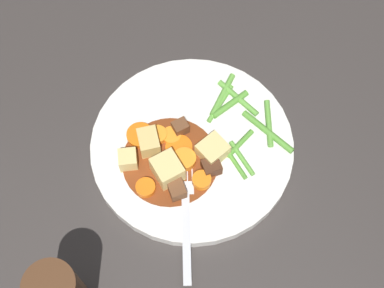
# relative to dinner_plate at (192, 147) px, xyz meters

# --- Properties ---
(ground_plane) EXTENTS (3.00, 3.00, 0.00)m
(ground_plane) POSITION_rel_dinner_plate_xyz_m (0.00, 0.00, -0.01)
(ground_plane) COLOR #383330
(dinner_plate) EXTENTS (0.27, 0.27, 0.02)m
(dinner_plate) POSITION_rel_dinner_plate_xyz_m (0.00, 0.00, 0.00)
(dinner_plate) COLOR white
(dinner_plate) RESTS_ON ground_plane
(stew_sauce) EXTENTS (0.13, 0.13, 0.00)m
(stew_sauce) POSITION_rel_dinner_plate_xyz_m (0.04, 0.01, 0.01)
(stew_sauce) COLOR brown
(stew_sauce) RESTS_ON dinner_plate
(carrot_slice_0) EXTENTS (0.04, 0.04, 0.01)m
(carrot_slice_0) POSITION_rel_dinner_plate_xyz_m (0.02, -0.02, 0.01)
(carrot_slice_0) COLOR orange
(carrot_slice_0) RESTS_ON dinner_plate
(carrot_slice_1) EXTENTS (0.04, 0.04, 0.01)m
(carrot_slice_1) POSITION_rel_dinner_plate_xyz_m (0.02, 0.02, 0.02)
(carrot_slice_1) COLOR orange
(carrot_slice_1) RESTS_ON dinner_plate
(carrot_slice_2) EXTENTS (0.04, 0.04, 0.01)m
(carrot_slice_2) POSITION_rel_dinner_plate_xyz_m (0.08, 0.04, 0.01)
(carrot_slice_2) COLOR orange
(carrot_slice_2) RESTS_ON dinner_plate
(carrot_slice_3) EXTENTS (0.03, 0.03, 0.01)m
(carrot_slice_3) POSITION_rel_dinner_plate_xyz_m (0.01, 0.06, 0.02)
(carrot_slice_3) COLOR orange
(carrot_slice_3) RESTS_ON dinner_plate
(carrot_slice_4) EXTENTS (0.05, 0.05, 0.01)m
(carrot_slice_4) POSITION_rel_dinner_plate_xyz_m (0.06, -0.04, 0.01)
(carrot_slice_4) COLOR orange
(carrot_slice_4) RESTS_ON dinner_plate
(carrot_slice_5) EXTENTS (0.05, 0.05, 0.01)m
(carrot_slice_5) POSITION_rel_dinner_plate_xyz_m (0.02, 0.00, 0.01)
(carrot_slice_5) COLOR orange
(carrot_slice_5) RESTS_ON dinner_plate
(carrot_slice_6) EXTENTS (0.03, 0.03, 0.01)m
(carrot_slice_6) POSITION_rel_dinner_plate_xyz_m (0.04, -0.03, 0.01)
(carrot_slice_6) COLOR orange
(carrot_slice_6) RESTS_ON dinner_plate
(potato_chunk_0) EXTENTS (0.03, 0.03, 0.02)m
(potato_chunk_0) POSITION_rel_dinner_plate_xyz_m (0.09, -0.01, 0.02)
(potato_chunk_0) COLOR #E5CC7A
(potato_chunk_0) RESTS_ON dinner_plate
(potato_chunk_1) EXTENTS (0.04, 0.04, 0.03)m
(potato_chunk_1) POSITION_rel_dinner_plate_xyz_m (0.05, 0.03, 0.02)
(potato_chunk_1) COLOR #E5CC7A
(potato_chunk_1) RESTS_ON dinner_plate
(potato_chunk_2) EXTENTS (0.03, 0.04, 0.03)m
(potato_chunk_2) POSITION_rel_dinner_plate_xyz_m (0.05, -0.02, 0.02)
(potato_chunk_2) COLOR #DBBC6B
(potato_chunk_2) RESTS_ON dinner_plate
(potato_chunk_3) EXTENTS (0.04, 0.04, 0.02)m
(potato_chunk_3) POSITION_rel_dinner_plate_xyz_m (-0.02, 0.02, 0.02)
(potato_chunk_3) COLOR #E5CC7A
(potato_chunk_3) RESTS_ON dinner_plate
(meat_chunk_0) EXTENTS (0.02, 0.02, 0.02)m
(meat_chunk_0) POSITION_rel_dinner_plate_xyz_m (0.05, 0.06, 0.02)
(meat_chunk_0) COLOR brown
(meat_chunk_0) RESTS_ON dinner_plate
(meat_chunk_1) EXTENTS (0.02, 0.02, 0.02)m
(meat_chunk_1) POSITION_rel_dinner_plate_xyz_m (0.01, -0.02, 0.02)
(meat_chunk_1) COLOR brown
(meat_chunk_1) RESTS_ON dinner_plate
(meat_chunk_2) EXTENTS (0.02, 0.02, 0.02)m
(meat_chunk_2) POSITION_rel_dinner_plate_xyz_m (-0.01, 0.04, 0.02)
(meat_chunk_2) COLOR #4C2B19
(meat_chunk_2) RESTS_ON dinner_plate
(green_bean_0) EXTENTS (0.06, 0.05, 0.01)m
(green_bean_0) POSITION_rel_dinner_plate_xyz_m (-0.07, -0.05, 0.01)
(green_bean_0) COLOR #66AD42
(green_bean_0) RESTS_ON dinner_plate
(green_bean_1) EXTENTS (0.05, 0.03, 0.01)m
(green_bean_1) POSITION_rel_dinner_plate_xyz_m (-0.06, 0.03, 0.01)
(green_bean_1) COLOR #599E38
(green_bean_1) RESTS_ON dinner_plate
(green_bean_2) EXTENTS (0.06, 0.02, 0.01)m
(green_bean_2) POSITION_rel_dinner_plate_xyz_m (-0.07, -0.03, 0.01)
(green_bean_2) COLOR #599E38
(green_bean_2) RESTS_ON dinner_plate
(green_bean_3) EXTENTS (0.01, 0.06, 0.01)m
(green_bean_3) POSITION_rel_dinner_plate_xyz_m (-0.04, 0.04, 0.01)
(green_bean_3) COLOR #599E38
(green_bean_3) RESTS_ON dinner_plate
(green_bean_4) EXTENTS (0.01, 0.05, 0.01)m
(green_bean_4) POSITION_rel_dinner_plate_xyz_m (-0.05, 0.05, 0.01)
(green_bean_4) COLOR #66AD42
(green_bean_4) RESTS_ON dinner_plate
(green_bean_5) EXTENTS (0.04, 0.08, 0.01)m
(green_bean_5) POSITION_rel_dinner_plate_xyz_m (-0.10, 0.03, 0.01)
(green_bean_5) COLOR #599E38
(green_bean_5) RESTS_ON dinner_plate
(green_bean_6) EXTENTS (0.06, 0.04, 0.01)m
(green_bean_6) POSITION_rel_dinner_plate_xyz_m (-0.06, -0.04, 0.01)
(green_bean_6) COLOR #66AD42
(green_bean_6) RESTS_ON dinner_plate
(green_bean_7) EXTENTS (0.03, 0.07, 0.01)m
(green_bean_7) POSITION_rel_dinner_plate_xyz_m (-0.09, -0.04, 0.01)
(green_bean_7) COLOR #66AD42
(green_bean_7) RESTS_ON dinner_plate
(green_bean_8) EXTENTS (0.03, 0.07, 0.01)m
(green_bean_8) POSITION_rel_dinner_plate_xyz_m (-0.11, 0.01, 0.01)
(green_bean_8) COLOR #66AD42
(green_bean_8) RESTS_ON dinner_plate
(fork) EXTENTS (0.08, 0.17, 0.00)m
(fork) POSITION_rel_dinner_plate_xyz_m (0.04, 0.08, 0.01)
(fork) COLOR silver
(fork) RESTS_ON dinner_plate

